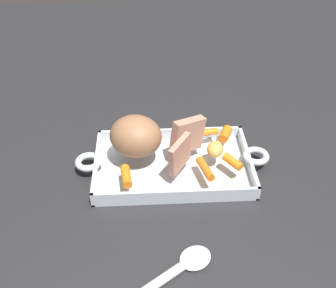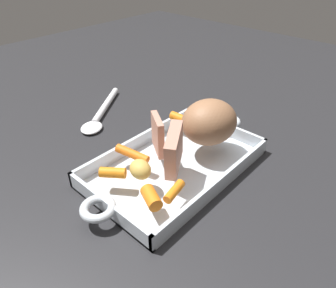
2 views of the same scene
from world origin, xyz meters
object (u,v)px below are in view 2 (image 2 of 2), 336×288
at_px(roast_slice_thin, 174,150).
at_px(baby_carrot_short, 113,173).
at_px(baby_carrot_southeast, 151,198).
at_px(potato_golden_small, 140,169).
at_px(roast_slice_outer, 158,134).
at_px(baby_carrot_southwest, 182,119).
at_px(roasting_dish, 175,164).
at_px(serving_spoon, 100,114).
at_px(baby_carrot_northeast, 174,191).
at_px(baby_carrot_northwest, 132,154).
at_px(pork_roast, 209,122).

bearing_deg(roast_slice_thin, baby_carrot_short, 146.66).
height_order(baby_carrot_southeast, potato_golden_small, potato_golden_small).
bearing_deg(roast_slice_outer, baby_carrot_southeast, -140.05).
height_order(baby_carrot_southeast, baby_carrot_southwest, baby_carrot_southeast).
distance_m(roasting_dish, baby_carrot_short, 0.14).
bearing_deg(serving_spoon, roast_slice_outer, 45.73).
distance_m(baby_carrot_southwest, serving_spoon, 0.24).
bearing_deg(baby_carrot_northeast, roasting_dish, 40.47).
bearing_deg(baby_carrot_short, baby_carrot_northwest, 15.84).
relative_size(baby_carrot_northeast, serving_spoon, 0.22).
height_order(baby_carrot_northwest, baby_carrot_southwest, same).
height_order(roasting_dish, serving_spoon, roasting_dish).
bearing_deg(baby_carrot_northwest, baby_carrot_southeast, -118.42).
height_order(potato_golden_small, serving_spoon, potato_golden_small).
bearing_deg(roast_slice_outer, serving_spoon, 80.32).
height_order(baby_carrot_northeast, baby_carrot_northwest, baby_carrot_northwest).
bearing_deg(potato_golden_small, baby_carrot_short, 134.40).
height_order(baby_carrot_northeast, serving_spoon, baby_carrot_northeast).
relative_size(baby_carrot_short, serving_spoon, 0.21).
height_order(roast_slice_thin, serving_spoon, roast_slice_thin).
bearing_deg(baby_carrot_southeast, baby_carrot_short, 90.25).
distance_m(roasting_dish, baby_carrot_northeast, 0.12).
xyz_separation_m(roast_slice_thin, potato_golden_small, (-0.06, 0.03, -0.02)).
bearing_deg(baby_carrot_southwest, roast_slice_thin, -144.90).
height_order(baby_carrot_northwest, potato_golden_small, potato_golden_small).
bearing_deg(baby_carrot_northwest, potato_golden_small, -118.61).
height_order(roast_slice_outer, potato_golden_small, roast_slice_outer).
distance_m(baby_carrot_northwest, baby_carrot_southwest, 0.17).
xyz_separation_m(baby_carrot_southeast, serving_spoon, (0.16, 0.36, -0.04)).
distance_m(roasting_dish, baby_carrot_northwest, 0.09).
distance_m(roast_slice_outer, serving_spoon, 0.27).
bearing_deg(baby_carrot_northwest, baby_carrot_northeast, -100.02).
xyz_separation_m(roast_slice_outer, serving_spoon, (0.04, 0.26, -0.07)).
relative_size(roast_slice_thin, baby_carrot_short, 1.69).
height_order(baby_carrot_southwest, serving_spoon, baby_carrot_southwest).
distance_m(pork_roast, potato_golden_small, 0.18).
height_order(pork_roast, baby_carrot_northwest, pork_roast).
bearing_deg(baby_carrot_northeast, pork_roast, 18.24).
xyz_separation_m(baby_carrot_northeast, baby_carrot_southwest, (0.19, 0.15, 0.00)).
bearing_deg(potato_golden_small, baby_carrot_southwest, 19.24).
height_order(roast_slice_outer, baby_carrot_short, roast_slice_outer).
xyz_separation_m(roasting_dish, baby_carrot_northeast, (-0.09, -0.08, 0.04)).
bearing_deg(baby_carrot_southwest, serving_spoon, 108.10).
height_order(pork_roast, baby_carrot_northeast, pork_roast).
distance_m(pork_roast, roast_slice_thin, 0.12).
distance_m(baby_carrot_southeast, baby_carrot_southwest, 0.27).
height_order(roasting_dish, potato_golden_small, potato_golden_small).
xyz_separation_m(roasting_dish, baby_carrot_northwest, (-0.07, 0.05, 0.04)).
bearing_deg(baby_carrot_northwest, baby_carrot_southwest, 5.54).
relative_size(baby_carrot_northeast, baby_carrot_southeast, 1.14).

